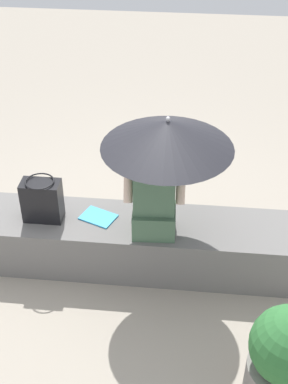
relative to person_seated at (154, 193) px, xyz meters
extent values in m
plane|color=#9E9384|center=(-0.17, 0.11, -0.85)|extent=(14.00, 14.00, 0.00)
cube|color=slate|center=(-0.17, 0.11, -0.62)|extent=(2.82, 0.58, 0.46)
cube|color=#47664C|center=(0.00, 0.00, -0.28)|extent=(0.35, 0.30, 0.22)
cube|color=#47664C|center=(0.00, 0.00, 0.07)|extent=(0.33, 0.22, 0.48)
sphere|color=beige|center=(0.00, 0.00, 0.41)|extent=(0.20, 0.20, 0.20)
cylinder|color=beige|center=(0.20, 0.01, 0.10)|extent=(0.08, 0.20, 0.32)
cylinder|color=beige|center=(-0.20, -0.01, 0.10)|extent=(0.08, 0.20, 0.32)
cylinder|color=#B7B7BC|center=(0.09, -0.02, 0.13)|extent=(0.02, 0.02, 1.03)
cone|color=black|center=(0.09, -0.02, 0.53)|extent=(0.97, 0.97, 0.22)
sphere|color=#B7B7BC|center=(0.09, -0.02, 0.66)|extent=(0.03, 0.03, 0.03)
cube|color=black|center=(-0.93, 0.08, -0.21)|extent=(0.32, 0.18, 0.36)
torus|color=black|center=(-0.93, 0.08, -0.01)|extent=(0.24, 0.24, 0.01)
cube|color=#339ED1|center=(-0.48, 0.13, -0.38)|extent=(0.34, 0.29, 0.01)
cylinder|color=gray|center=(0.96, -1.08, -0.70)|extent=(0.50, 0.50, 0.30)
camera|label=1|loc=(0.27, -3.35, 2.44)|focal=50.43mm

